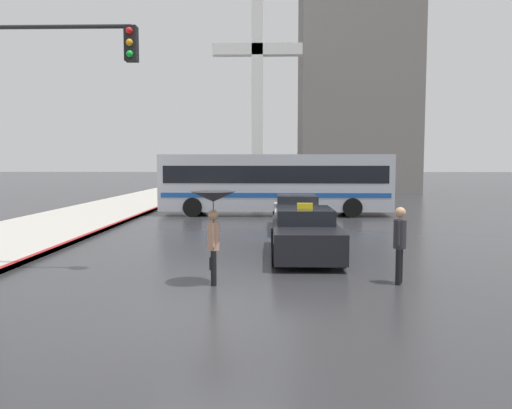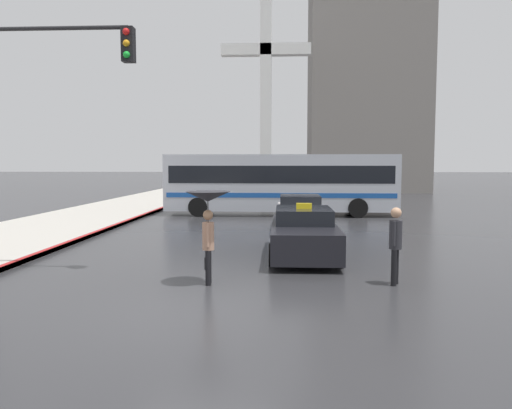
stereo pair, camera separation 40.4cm
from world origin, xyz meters
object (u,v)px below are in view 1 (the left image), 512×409
at_px(traffic_light, 39,95).
at_px(sedan_red, 297,213).
at_px(city_bus, 275,181).
at_px(pedestrian_man, 400,239).
at_px(monument_cross, 257,81).
at_px(pedestrian_with_umbrella, 213,210).
at_px(taxi, 305,233).

bearing_deg(traffic_light, sedan_red, 51.94).
height_order(city_bus, traffic_light, traffic_light).
bearing_deg(sedan_red, traffic_light, 51.94).
bearing_deg(pedestrian_man, monument_cross, -148.55).
height_order(sedan_red, pedestrian_with_umbrella, pedestrian_with_umbrella).
height_order(city_bus, monument_cross, monument_cross).
bearing_deg(pedestrian_with_umbrella, city_bus, -10.69).
relative_size(sedan_red, pedestrian_man, 2.81).
distance_m(sedan_red, pedestrian_man, 9.32).
xyz_separation_m(pedestrian_man, traffic_light, (-8.27, 0.82, 3.26)).
relative_size(taxi, city_bus, 0.40).
xyz_separation_m(pedestrian_with_umbrella, pedestrian_man, (4.08, 0.16, -0.65)).
bearing_deg(traffic_light, city_bus, 67.89).
bearing_deg(pedestrian_man, taxi, -126.78).
bearing_deg(traffic_light, pedestrian_with_umbrella, -13.24).
bearing_deg(pedestrian_with_umbrella, pedestrian_man, -92.61).
bearing_deg(traffic_light, monument_cross, 81.32).
bearing_deg(pedestrian_man, traffic_light, -71.55).
xyz_separation_m(city_bus, traffic_light, (-5.71, -14.06, 2.52)).
distance_m(city_bus, traffic_light, 15.38).
height_order(taxi, monument_cross, monument_cross).
bearing_deg(taxi, monument_cross, -85.72).
bearing_deg(sedan_red, pedestrian_with_umbrella, 75.96).
relative_size(sedan_red, monument_cross, 0.29).
distance_m(pedestrian_with_umbrella, traffic_light, 5.03).
distance_m(taxi, sedan_red, 5.83).
height_order(pedestrian_with_umbrella, pedestrian_man, pedestrian_with_umbrella).
bearing_deg(pedestrian_with_umbrella, taxi, -37.54).
bearing_deg(city_bus, taxi, -175.63).
height_order(pedestrian_with_umbrella, traffic_light, traffic_light).
bearing_deg(pedestrian_with_umbrella, traffic_light, 71.85).
distance_m(sedan_red, city_bus, 5.89).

